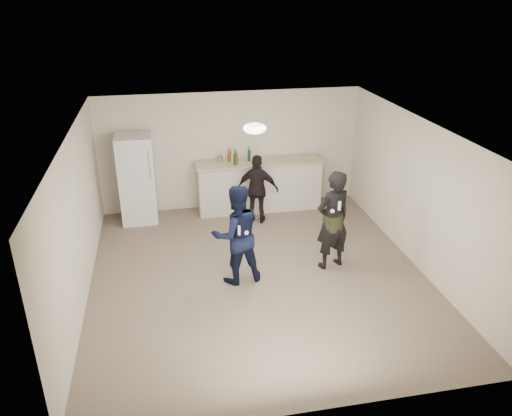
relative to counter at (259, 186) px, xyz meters
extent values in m
plane|color=#6B5B4C|center=(-0.55, -2.67, -0.53)|extent=(6.00, 6.00, 0.00)
plane|color=silver|center=(-0.55, -2.67, 1.98)|extent=(6.00, 6.00, 0.00)
plane|color=beige|center=(-0.55, 0.33, 0.72)|extent=(6.00, 0.00, 6.00)
plane|color=beige|center=(-0.55, -5.67, 0.72)|extent=(6.00, 0.00, 6.00)
plane|color=beige|center=(-3.30, -2.67, 0.72)|extent=(0.00, 6.00, 6.00)
plane|color=beige|center=(2.20, -2.67, 0.72)|extent=(0.00, 6.00, 6.00)
cube|color=beige|center=(0.00, 0.00, 0.00)|extent=(2.60, 0.56, 1.05)
cube|color=#C1B995|center=(0.00, 0.00, 0.55)|extent=(2.68, 0.64, 0.04)
cube|color=silver|center=(-2.52, -0.07, 0.38)|extent=(0.70, 0.70, 1.80)
cylinder|color=silver|center=(-2.24, -0.44, 0.78)|extent=(0.02, 0.02, 0.60)
ellipsoid|color=white|center=(-0.55, -2.37, 1.93)|extent=(0.36, 0.36, 0.16)
cylinder|color=#B2B3B7|center=(-0.81, 0.07, 0.65)|extent=(0.08, 0.08, 0.17)
imported|color=#0E173D|center=(-0.92, -2.74, 0.31)|extent=(0.90, 0.75, 1.67)
imported|color=black|center=(0.73, -2.60, 0.35)|extent=(0.73, 0.59, 1.75)
cylinder|color=#2D3518|center=(0.73, -2.60, 0.32)|extent=(0.34, 0.34, 0.28)
imported|color=black|center=(-0.16, -0.63, 0.19)|extent=(0.91, 0.61, 1.43)
cube|color=white|center=(-0.92, -3.02, 0.53)|extent=(0.04, 0.04, 0.15)
sphere|color=silver|center=(-0.80, -2.99, 0.45)|extent=(0.07, 0.07, 0.07)
cube|color=white|center=(0.73, -2.85, 0.72)|extent=(0.04, 0.04, 0.15)
sphere|color=white|center=(0.63, -2.82, 0.62)|extent=(0.07, 0.07, 0.07)
cylinder|color=#144513|center=(-0.54, -0.14, 0.68)|extent=(0.07, 0.07, 0.22)
cylinder|color=#954315|center=(-0.51, -0.12, 0.69)|extent=(0.07, 0.07, 0.25)
cylinder|color=white|center=(-0.56, 0.01, 0.66)|extent=(0.07, 0.07, 0.20)
cylinder|color=#944015|center=(-0.61, 0.12, 0.67)|extent=(0.08, 0.08, 0.20)
cylinder|color=#134320|center=(-0.21, 0.05, 0.68)|extent=(0.06, 0.06, 0.24)
camera|label=1|loc=(-1.97, -9.72, 3.95)|focal=35.00mm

